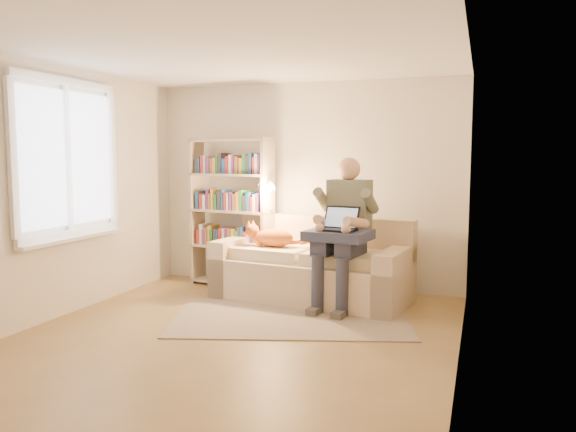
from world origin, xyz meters
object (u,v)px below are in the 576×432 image
at_px(laptop, 345,225).
at_px(bookshelf, 231,205).
at_px(person, 344,224).
at_px(sofa, 313,270).
at_px(cat, 267,237).

height_order(laptop, bookshelf, bookshelf).
relative_size(person, laptop, 3.88).
bearing_deg(laptop, sofa, 148.11).
distance_m(laptop, bookshelf, 1.77).
distance_m(person, bookshelf, 1.67).
bearing_deg(sofa, laptop, -31.89).
bearing_deg(bookshelf, person, -7.64).
height_order(person, cat, person).
bearing_deg(cat, person, -1.31).
height_order(sofa, cat, sofa).
height_order(cat, bookshelf, bookshelf).
distance_m(cat, laptop, 1.10).
bearing_deg(bookshelf, laptop, -12.38).
bearing_deg(laptop, cat, 170.24).
height_order(sofa, laptop, laptop).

